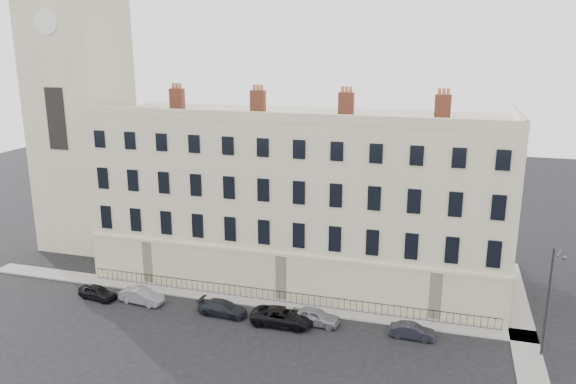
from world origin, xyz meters
name	(u,v)px	position (x,y,z in m)	size (l,w,h in m)	color
ground	(337,345)	(0.00, 0.00, 0.00)	(160.00, 160.00, 0.00)	black
terrace	(301,197)	(-5.97, 11.97, 7.50)	(36.22, 12.22, 17.00)	beige
church_tower	(78,68)	(-30.00, 14.00, 18.66)	(8.00, 8.13, 44.00)	beige
pavement_terrace	(233,298)	(-10.00, 5.00, 0.06)	(48.00, 2.00, 0.12)	gray
pavement_east_return	(519,318)	(13.00, 8.00, 0.06)	(2.00, 24.00, 0.12)	gray
railings	(279,296)	(-6.00, 5.40, 0.55)	(35.00, 0.04, 0.96)	black
car_a	(98,292)	(-21.03, 1.75, 0.59)	(1.40, 3.48, 1.19)	black
car_b	(142,296)	(-17.00, 2.09, 0.63)	(1.33, 3.82, 1.26)	gray
car_c	(223,308)	(-9.69, 2.03, 0.59)	(1.65, 4.07, 1.18)	black
car_d	(282,317)	(-4.64, 1.80, 0.67)	(2.24, 4.85, 1.35)	black
car_e	(315,316)	(-2.26, 2.59, 0.66)	(1.55, 3.86, 1.31)	gray
car_f	(412,331)	(5.11, 2.55, 0.54)	(1.15, 3.29, 1.08)	black
streetlamp	(549,298)	(13.92, 2.45, 4.40)	(0.68, 1.66, 7.95)	#2F2F35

